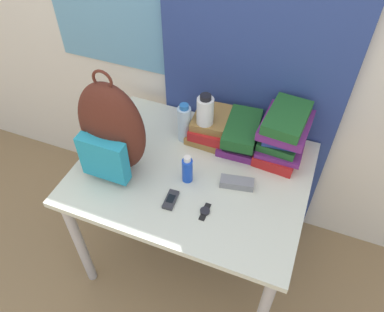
# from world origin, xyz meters

# --- Properties ---
(wall_back) EXTENTS (6.00, 0.06, 2.50)m
(wall_back) POSITION_xyz_m (-0.00, 0.90, 1.25)
(wall_back) COLOR silver
(wall_back) RESTS_ON ground_plane
(curtain_blue) EXTENTS (0.91, 0.04, 2.50)m
(curtain_blue) POSITION_xyz_m (0.13, 0.85, 1.25)
(curtain_blue) COLOR navy
(curtain_blue) RESTS_ON ground_plane
(desk) EXTENTS (1.07, 0.82, 0.74)m
(desk) POSITION_xyz_m (0.00, 0.41, 0.65)
(desk) COLOR beige
(desk) RESTS_ON ground_plane
(backpack) EXTENTS (0.31, 0.21, 0.52)m
(backpack) POSITION_xyz_m (-0.33, 0.31, 0.96)
(backpack) COLOR #512319
(backpack) RESTS_ON desk
(book_stack_left) EXTENTS (0.21, 0.24, 0.13)m
(book_stack_left) POSITION_xyz_m (-0.00, 0.67, 0.81)
(book_stack_left) COLOR olive
(book_stack_left) RESTS_ON desk
(book_stack_center) EXTENTS (0.20, 0.29, 0.14)m
(book_stack_center) POSITION_xyz_m (0.16, 0.67, 0.81)
(book_stack_center) COLOR #6B2370
(book_stack_center) RESTS_ON desk
(book_stack_right) EXTENTS (0.22, 0.28, 0.26)m
(book_stack_right) POSITION_xyz_m (0.35, 0.67, 0.87)
(book_stack_right) COLOR red
(book_stack_right) RESTS_ON desk
(water_bottle) EXTENTS (0.07, 0.07, 0.21)m
(water_bottle) POSITION_xyz_m (-0.12, 0.60, 0.84)
(water_bottle) COLOR silver
(water_bottle) RESTS_ON desk
(sports_bottle) EXTENTS (0.08, 0.08, 0.29)m
(sports_bottle) POSITION_xyz_m (-0.01, 0.61, 0.88)
(sports_bottle) COLOR white
(sports_bottle) RESTS_ON desk
(sunscreen_bottle) EXTENTS (0.05, 0.05, 0.15)m
(sunscreen_bottle) POSITION_xyz_m (-0.00, 0.35, 0.81)
(sunscreen_bottle) COLOR blue
(sunscreen_bottle) RESTS_ON desk
(cell_phone) EXTENTS (0.05, 0.10, 0.02)m
(cell_phone) POSITION_xyz_m (-0.02, 0.21, 0.75)
(cell_phone) COLOR #2D2D33
(cell_phone) RESTS_ON desk
(sunglasses_case) EXTENTS (0.16, 0.08, 0.04)m
(sunglasses_case) POSITION_xyz_m (0.22, 0.40, 0.76)
(sunglasses_case) COLOR gray
(sunglasses_case) RESTS_ON desk
(wristwatch) EXTENTS (0.04, 0.09, 0.01)m
(wristwatch) POSITION_xyz_m (0.14, 0.21, 0.75)
(wristwatch) COLOR black
(wristwatch) RESTS_ON desk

